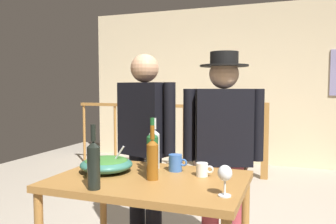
% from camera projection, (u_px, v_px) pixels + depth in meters
% --- Properties ---
extents(back_wall, '(6.33, 0.10, 2.76)m').
position_uv_depth(back_wall, '(259.00, 85.00, 5.89)').
color(back_wall, beige).
rests_on(back_wall, ground_plane).
extents(stair_railing, '(3.19, 0.10, 1.12)m').
position_uv_depth(stair_railing, '(196.00, 128.00, 5.32)').
color(stair_railing, '#9E6B33').
rests_on(stair_railing, ground_plane).
extents(tv_console, '(0.90, 0.40, 0.49)m').
position_uv_depth(tv_console, '(222.00, 151.00, 5.84)').
color(tv_console, '#38281E').
rests_on(tv_console, ground_plane).
extents(flat_screen_tv, '(0.65, 0.12, 0.45)m').
position_uv_depth(flat_screen_tv, '(222.00, 122.00, 5.77)').
color(flat_screen_tv, black).
rests_on(flat_screen_tv, tv_console).
extents(serving_table, '(1.12, 0.76, 0.82)m').
position_uv_depth(serving_table, '(149.00, 193.00, 2.02)').
color(serving_table, '#9E6B33').
rests_on(serving_table, ground_plane).
extents(salad_bowl, '(0.33, 0.33, 0.17)m').
position_uv_depth(salad_bowl, '(106.00, 164.00, 2.15)').
color(salad_bowl, '#337060').
rests_on(salad_bowl, serving_table).
extents(wine_glass, '(0.07, 0.07, 0.16)m').
position_uv_depth(wine_glass, '(225.00, 175.00, 1.67)').
color(wine_glass, silver).
rests_on(wine_glass, serving_table).
extents(wine_bottle_clear, '(0.07, 0.07, 0.33)m').
position_uv_depth(wine_bottle_clear, '(154.00, 148.00, 2.24)').
color(wine_bottle_clear, silver).
rests_on(wine_bottle_clear, serving_table).
extents(wine_bottle_amber, '(0.07, 0.07, 0.32)m').
position_uv_depth(wine_bottle_amber, '(152.00, 158.00, 1.97)').
color(wine_bottle_amber, brown).
rests_on(wine_bottle_amber, serving_table).
extents(wine_bottle_green, '(0.07, 0.07, 0.35)m').
position_uv_depth(wine_bottle_green, '(152.00, 151.00, 2.11)').
color(wine_bottle_green, '#1E5628').
rests_on(wine_bottle_green, serving_table).
extents(wine_bottle_dark, '(0.07, 0.07, 0.34)m').
position_uv_depth(wine_bottle_dark, '(94.00, 164.00, 1.78)').
color(wine_bottle_dark, black).
rests_on(wine_bottle_dark, serving_table).
extents(mug_blue, '(0.12, 0.09, 0.11)m').
position_uv_depth(mug_blue, '(176.00, 163.00, 2.17)').
color(mug_blue, '#3866B2').
rests_on(mug_blue, serving_table).
extents(mug_white, '(0.11, 0.07, 0.08)m').
position_uv_depth(mug_white, '(203.00, 170.00, 2.05)').
color(mug_white, white).
rests_on(mug_white, serving_table).
extents(person_standing_left, '(0.57, 0.34, 1.61)m').
position_uv_depth(person_standing_left, '(145.00, 137.00, 2.72)').
color(person_standing_left, black).
rests_on(person_standing_left, ground_plane).
extents(person_standing_right, '(0.56, 0.35, 1.61)m').
position_uv_depth(person_standing_right, '(223.00, 142.00, 2.50)').
color(person_standing_right, '#9E3842').
rests_on(person_standing_right, ground_plane).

